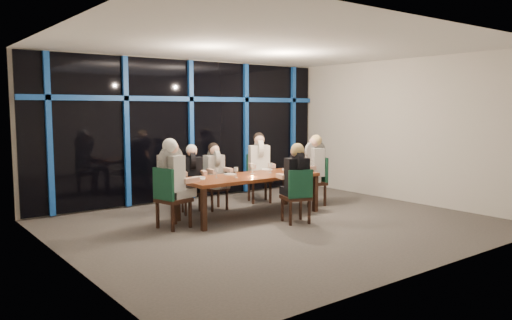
{
  "coord_description": "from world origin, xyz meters",
  "views": [
    {
      "loc": [
        -5.35,
        -6.41,
        1.98
      ],
      "look_at": [
        0.0,
        0.6,
        1.05
      ],
      "focal_mm": 35.0,
      "sensor_mm": 36.0,
      "label": 1
    }
  ],
  "objects_px": {
    "chair_end_left": "(169,195)",
    "diner_far_mid": "(215,166)",
    "chair_end_right": "(317,178)",
    "diner_near_mid": "(296,171)",
    "chair_far_right": "(258,175)",
    "diner_far_left": "(192,169)",
    "chair_far_mid": "(213,184)",
    "chair_near_mid": "(298,193)",
    "diner_end_left": "(173,170)",
    "water_pitcher": "(287,169)",
    "wine_bottle": "(296,165)",
    "chair_far_left": "(192,187)",
    "dining_table": "(249,179)",
    "diner_end_right": "(313,160)",
    "diner_far_right": "(259,157)"
  },
  "relations": [
    {
      "from": "chair_far_left",
      "to": "chair_far_right",
      "type": "bearing_deg",
      "value": 24.24
    },
    {
      "from": "chair_end_left",
      "to": "diner_far_right",
      "type": "bearing_deg",
      "value": -82.24
    },
    {
      "from": "wine_bottle",
      "to": "diner_far_right",
      "type": "bearing_deg",
      "value": 94.07
    },
    {
      "from": "wine_bottle",
      "to": "diner_far_left",
      "type": "bearing_deg",
      "value": 152.63
    },
    {
      "from": "chair_far_mid",
      "to": "water_pitcher",
      "type": "relative_size",
      "value": 4.88
    },
    {
      "from": "dining_table",
      "to": "water_pitcher",
      "type": "relative_size",
      "value": 14.27
    },
    {
      "from": "chair_far_right",
      "to": "diner_far_left",
      "type": "relative_size",
      "value": 1.16
    },
    {
      "from": "chair_far_left",
      "to": "diner_end_left",
      "type": "xyz_separation_m",
      "value": [
        -0.85,
        -0.88,
        0.47
      ]
    },
    {
      "from": "chair_far_right",
      "to": "diner_far_mid",
      "type": "bearing_deg",
      "value": -148.74
    },
    {
      "from": "chair_end_right",
      "to": "diner_end_right",
      "type": "distance_m",
      "value": 0.4
    },
    {
      "from": "diner_near_mid",
      "to": "wine_bottle",
      "type": "height_order",
      "value": "diner_near_mid"
    },
    {
      "from": "chair_far_right",
      "to": "diner_end_right",
      "type": "xyz_separation_m",
      "value": [
        0.63,
        -1.01,
        0.38
      ]
    },
    {
      "from": "diner_far_right",
      "to": "diner_end_left",
      "type": "distance_m",
      "value": 2.7
    },
    {
      "from": "chair_end_left",
      "to": "diner_far_left",
      "type": "height_order",
      "value": "diner_far_left"
    },
    {
      "from": "chair_far_left",
      "to": "chair_far_mid",
      "type": "relative_size",
      "value": 0.99
    },
    {
      "from": "diner_far_left",
      "to": "diner_far_right",
      "type": "bearing_deg",
      "value": 24.03
    },
    {
      "from": "chair_end_right",
      "to": "diner_end_left",
      "type": "height_order",
      "value": "diner_end_left"
    },
    {
      "from": "chair_far_mid",
      "to": "diner_near_mid",
      "type": "xyz_separation_m",
      "value": [
        0.5,
        -1.86,
        0.4
      ]
    },
    {
      "from": "chair_end_left",
      "to": "diner_far_mid",
      "type": "height_order",
      "value": "diner_far_mid"
    },
    {
      "from": "diner_far_right",
      "to": "diner_near_mid",
      "type": "height_order",
      "value": "diner_far_right"
    },
    {
      "from": "diner_far_mid",
      "to": "diner_far_right",
      "type": "relative_size",
      "value": 0.89
    },
    {
      "from": "chair_near_mid",
      "to": "chair_end_left",
      "type": "bearing_deg",
      "value": -9.78
    },
    {
      "from": "diner_far_right",
      "to": "wine_bottle",
      "type": "xyz_separation_m",
      "value": [
        0.08,
        -1.07,
        -0.08
      ]
    },
    {
      "from": "chair_far_right",
      "to": "diner_near_mid",
      "type": "bearing_deg",
      "value": -86.48
    },
    {
      "from": "diner_end_right",
      "to": "water_pitcher",
      "type": "distance_m",
      "value": 1.0
    },
    {
      "from": "dining_table",
      "to": "chair_end_right",
      "type": "distance_m",
      "value": 1.73
    },
    {
      "from": "chair_near_mid",
      "to": "diner_near_mid",
      "type": "distance_m",
      "value": 0.38
    },
    {
      "from": "chair_end_left",
      "to": "water_pitcher",
      "type": "xyz_separation_m",
      "value": [
        2.31,
        -0.24,
        0.28
      ]
    },
    {
      "from": "chair_end_right",
      "to": "diner_near_mid",
      "type": "bearing_deg",
      "value": -40.04
    },
    {
      "from": "diner_far_mid",
      "to": "wine_bottle",
      "type": "xyz_separation_m",
      "value": [
        1.24,
        -0.97,
        0.02
      ]
    },
    {
      "from": "chair_far_mid",
      "to": "diner_end_right",
      "type": "height_order",
      "value": "diner_end_right"
    },
    {
      "from": "dining_table",
      "to": "chair_near_mid",
      "type": "height_order",
      "value": "chair_near_mid"
    },
    {
      "from": "chair_end_left",
      "to": "chair_end_right",
      "type": "height_order",
      "value": "chair_end_left"
    },
    {
      "from": "water_pitcher",
      "to": "diner_end_left",
      "type": "bearing_deg",
      "value": 165.97
    },
    {
      "from": "chair_far_left",
      "to": "wine_bottle",
      "type": "relative_size",
      "value": 2.83
    },
    {
      "from": "diner_end_left",
      "to": "water_pitcher",
      "type": "distance_m",
      "value": 2.25
    },
    {
      "from": "chair_near_mid",
      "to": "diner_far_right",
      "type": "xyz_separation_m",
      "value": [
        0.69,
        1.96,
        0.43
      ]
    },
    {
      "from": "diner_far_mid",
      "to": "chair_end_right",
      "type": "bearing_deg",
      "value": -21.59
    },
    {
      "from": "dining_table",
      "to": "chair_end_right",
      "type": "xyz_separation_m",
      "value": [
        1.73,
        0.02,
        -0.14
      ]
    },
    {
      "from": "chair_end_left",
      "to": "diner_far_left",
      "type": "distance_m",
      "value": 1.26
    },
    {
      "from": "chair_end_right",
      "to": "diner_far_mid",
      "type": "bearing_deg",
      "value": -97.86
    },
    {
      "from": "dining_table",
      "to": "chair_far_mid",
      "type": "xyz_separation_m",
      "value": [
        -0.17,
        0.96,
        -0.19
      ]
    },
    {
      "from": "chair_far_mid",
      "to": "wine_bottle",
      "type": "relative_size",
      "value": 2.85
    },
    {
      "from": "chair_near_mid",
      "to": "diner_far_right",
      "type": "height_order",
      "value": "diner_far_right"
    },
    {
      "from": "chair_end_left",
      "to": "diner_near_mid",
      "type": "xyz_separation_m",
      "value": [
        1.94,
        -0.91,
        0.33
      ]
    },
    {
      "from": "dining_table",
      "to": "diner_end_right",
      "type": "height_order",
      "value": "diner_end_right"
    },
    {
      "from": "chair_end_left",
      "to": "wine_bottle",
      "type": "relative_size",
      "value": 3.24
    },
    {
      "from": "chair_far_left",
      "to": "diner_end_left",
      "type": "height_order",
      "value": "diner_end_left"
    },
    {
      "from": "chair_near_mid",
      "to": "chair_far_mid",
      "type": "bearing_deg",
      "value": -58.95
    },
    {
      "from": "chair_far_left",
      "to": "diner_near_mid",
      "type": "xyz_separation_m",
      "value": [
        1.01,
        -1.81,
        0.41
      ]
    }
  ]
}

